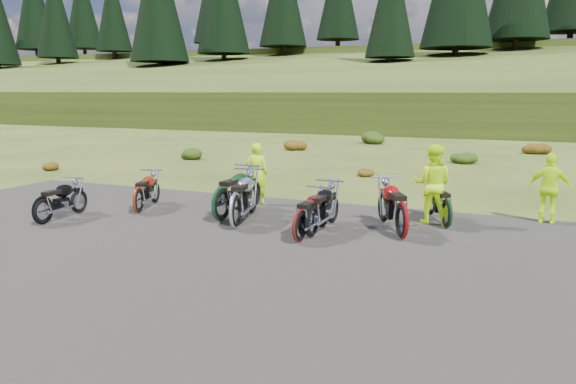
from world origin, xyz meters
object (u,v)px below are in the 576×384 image
at_px(motorcycle_3, 236,229).
at_px(motorcycle_7, 446,229).
at_px(person_middle, 257,175).
at_px(motorcycle_0, 44,226).

relative_size(motorcycle_3, motorcycle_7, 1.22).
distance_m(motorcycle_3, person_middle, 2.92).
relative_size(motorcycle_0, person_middle, 1.11).
height_order(motorcycle_0, motorcycle_3, motorcycle_3).
xyz_separation_m(motorcycle_7, person_middle, (-5.11, 0.81, 0.83)).
xyz_separation_m(motorcycle_3, motorcycle_7, (4.33, 1.88, 0.00)).
distance_m(motorcycle_7, person_middle, 5.24).
height_order(motorcycle_3, person_middle, person_middle).
bearing_deg(motorcycle_3, motorcycle_0, 95.52).
bearing_deg(motorcycle_0, person_middle, -44.26).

